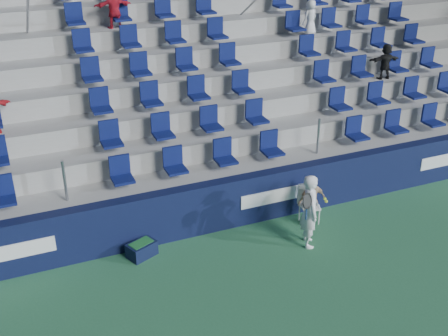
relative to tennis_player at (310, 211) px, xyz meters
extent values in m
plane|color=#307047|center=(-1.77, -1.78, -0.85)|extent=(70.00, 70.00, 0.00)
cube|color=#0F1539|center=(-1.77, 1.37, -0.25)|extent=(24.00, 0.30, 1.20)
cube|color=white|center=(-0.27, 1.21, -0.23)|extent=(1.60, 0.02, 0.34)
cube|color=#9E9E99|center=(-1.77, 1.94, -0.25)|extent=(24.00, 0.85, 1.20)
cube|color=#9E9E99|center=(-1.77, 2.79, 0.00)|extent=(24.00, 0.85, 1.70)
cube|color=#9E9E99|center=(-1.77, 3.64, 0.25)|extent=(24.00, 0.85, 2.20)
cube|color=#9E9E99|center=(-1.77, 4.49, 0.50)|extent=(24.00, 0.85, 2.70)
cube|color=#9E9E99|center=(-1.77, 5.34, 0.75)|extent=(24.00, 0.85, 3.20)
cube|color=#9E9E99|center=(-1.77, 6.19, 1.00)|extent=(24.00, 0.85, 3.70)
cube|color=#9E9E99|center=(-1.77, 7.04, 1.25)|extent=(24.00, 0.85, 4.20)
cube|color=#9E9E99|center=(-1.77, 7.89, 1.50)|extent=(24.00, 0.85, 4.70)
cube|color=#9E9E99|center=(-1.77, 8.74, 1.75)|extent=(24.00, 0.85, 5.20)
cube|color=#9E9E99|center=(-1.77, 9.42, 2.25)|extent=(24.00, 0.50, 6.20)
cube|color=#0C154B|center=(-1.77, 1.94, 0.70)|extent=(16.05, 0.50, 0.70)
cube|color=#0C154B|center=(-1.77, 2.79, 1.20)|extent=(16.05, 0.50, 0.70)
cube|color=#0C154B|center=(-1.77, 3.64, 1.70)|extent=(16.05, 0.50, 0.70)
cube|color=#0C154B|center=(-1.77, 4.49, 2.20)|extent=(16.05, 0.50, 0.70)
cube|color=#0C154B|center=(-1.77, 5.34, 2.70)|extent=(16.05, 0.50, 0.70)
cube|color=#0C154B|center=(-1.77, 6.19, 3.20)|extent=(16.05, 0.50, 0.70)
cylinder|color=gray|center=(-4.77, 5.34, 3.50)|extent=(0.06, 7.68, 4.55)
imported|color=silver|center=(2.90, 5.29, 2.85)|extent=(0.56, 0.45, 1.00)
imported|color=black|center=(4.39, 3.59, 1.85)|extent=(0.94, 0.38, 0.99)
imported|color=red|center=(-2.55, 6.14, 3.40)|extent=(1.03, 0.42, 1.08)
imported|color=white|center=(0.00, 0.00, 0.00)|extent=(0.59, 0.72, 1.69)
cylinder|color=navy|center=(-0.25, -0.25, 0.12)|extent=(0.03, 0.03, 0.28)
torus|color=black|center=(-0.25, -0.25, 0.42)|extent=(0.30, 0.17, 0.28)
plane|color=#262626|center=(-0.25, -0.25, 0.42)|extent=(0.30, 0.16, 0.29)
sphere|color=#C4DA32|center=(0.25, -0.20, 0.28)|extent=(0.07, 0.07, 0.07)
sphere|color=#C4DA32|center=(0.25, -0.14, 0.31)|extent=(0.07, 0.07, 0.07)
cube|color=white|center=(0.48, 0.77, -0.42)|extent=(0.47, 0.47, 0.04)
cube|color=white|center=(0.48, 0.96, -0.16)|extent=(0.41, 0.11, 0.51)
cylinder|color=white|center=(0.31, 0.60, -0.64)|extent=(0.03, 0.03, 0.41)
cylinder|color=white|center=(0.64, 0.60, -0.64)|extent=(0.03, 0.03, 0.41)
cylinder|color=white|center=(0.31, 0.94, -0.64)|extent=(0.03, 0.03, 0.41)
cylinder|color=white|center=(0.64, 0.94, -0.64)|extent=(0.03, 0.03, 0.41)
imported|color=tan|center=(0.48, 0.72, -0.23)|extent=(0.75, 0.36, 1.24)
cube|color=black|center=(-3.48, 0.97, -0.69)|extent=(0.70, 0.59, 0.32)
cube|color=#1E662D|center=(-3.48, 0.97, -0.61)|extent=(0.55, 0.45, 0.19)
camera|label=1|loc=(-5.67, -8.80, 6.15)|focal=45.00mm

